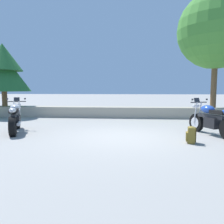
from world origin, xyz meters
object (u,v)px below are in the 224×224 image
object	(u,v)px
motorcycle_silver_near_left	(15,118)
rider_backpack	(191,134)
pine_tree_far_left	(3,68)
motorcycle_blue_centre	(211,120)
leafy_tree_mid_left	(221,31)

from	to	relation	value
motorcycle_silver_near_left	rider_backpack	size ratio (longest dim) A/B	4.18
motorcycle_silver_near_left	pine_tree_far_left	distance (m)	5.59
motorcycle_silver_near_left	motorcycle_blue_centre	bearing A→B (deg)	0.69
motorcycle_silver_near_left	motorcycle_blue_centre	world-z (taller)	same
motorcycle_blue_centre	leafy_tree_mid_left	world-z (taller)	leafy_tree_mid_left
rider_backpack	motorcycle_silver_near_left	bearing A→B (deg)	168.93
motorcycle_silver_near_left	pine_tree_far_left	bearing A→B (deg)	124.28
pine_tree_far_left	leafy_tree_mid_left	distance (m)	11.31
motorcycle_silver_near_left	leafy_tree_mid_left	size ratio (longest dim) A/B	0.35
motorcycle_silver_near_left	pine_tree_far_left	size ratio (longest dim) A/B	0.58
motorcycle_silver_near_left	rider_backpack	world-z (taller)	motorcycle_silver_near_left
rider_backpack	leafy_tree_mid_left	size ratio (longest dim) A/B	0.08
motorcycle_blue_centre	pine_tree_far_left	world-z (taller)	pine_tree_far_left
motorcycle_blue_centre	pine_tree_far_left	distance (m)	10.58
pine_tree_far_left	leafy_tree_mid_left	world-z (taller)	leafy_tree_mid_left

